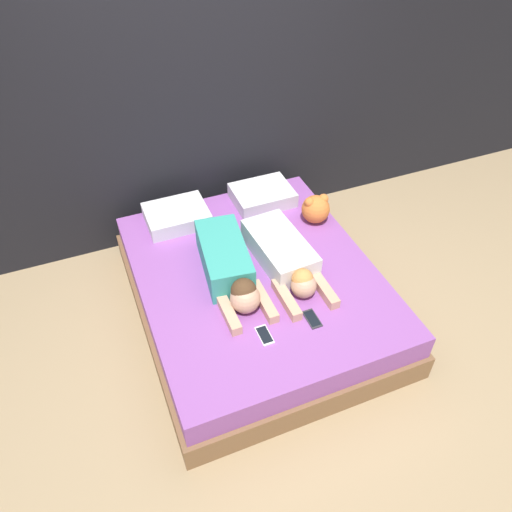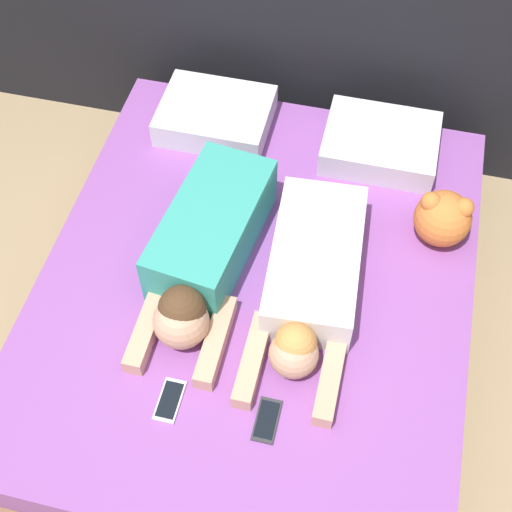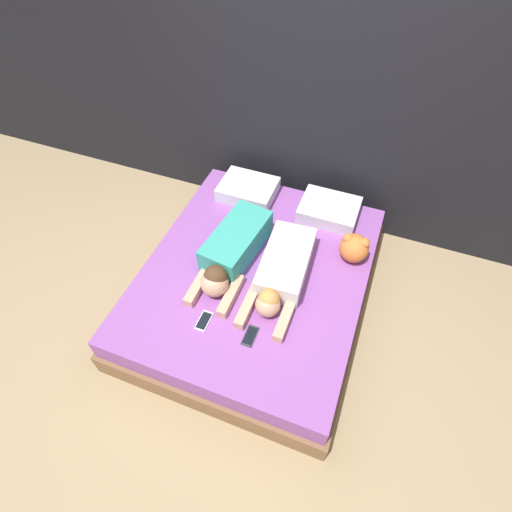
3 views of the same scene
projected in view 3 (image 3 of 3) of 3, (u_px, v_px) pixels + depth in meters
ground_plane at (256, 298)px, 3.37m from camera, size 12.00×12.00×0.00m
wall_back at (310, 85)px, 3.08m from camera, size 12.00×0.06×2.60m
bed at (256, 284)px, 3.22m from camera, size 1.71×2.05×0.40m
pillow_head_left at (248, 189)px, 3.56m from camera, size 0.49×0.39×0.12m
pillow_head_right at (329, 210)px, 3.39m from camera, size 0.49×0.39×0.12m
person_left at (231, 252)px, 3.02m from camera, size 0.38×0.95×0.23m
person_right at (282, 272)px, 2.93m from camera, size 0.37×0.94×0.20m
cell_phone_left at (204, 321)px, 2.76m from camera, size 0.08×0.16×0.01m
cell_phone_right at (250, 336)px, 2.69m from camera, size 0.08×0.16×0.01m
plush_toy at (354, 248)px, 3.04m from camera, size 0.23×0.23×0.24m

